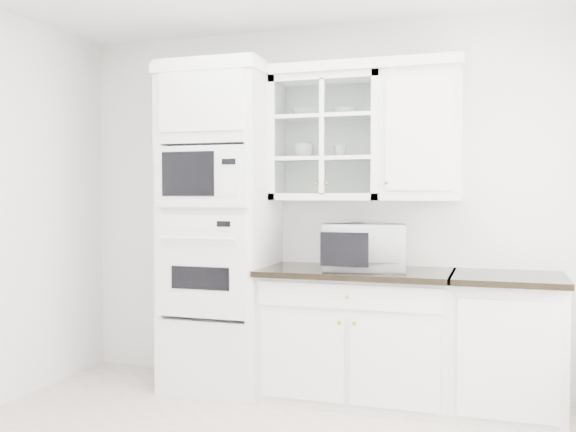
% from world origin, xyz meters
% --- Properties ---
extents(room_shell, '(4.00, 3.50, 2.70)m').
position_xyz_m(room_shell, '(0.00, 0.43, 1.78)').
color(room_shell, white).
rests_on(room_shell, ground).
extents(oven_column, '(0.76, 0.68, 2.40)m').
position_xyz_m(oven_column, '(-0.75, 1.42, 1.20)').
color(oven_column, white).
rests_on(oven_column, ground).
extents(base_cabinet_run, '(1.32, 0.67, 0.92)m').
position_xyz_m(base_cabinet_run, '(0.28, 1.45, 0.46)').
color(base_cabinet_run, white).
rests_on(base_cabinet_run, ground).
extents(extra_base_cabinet, '(0.72, 0.67, 0.92)m').
position_xyz_m(extra_base_cabinet, '(1.28, 1.45, 0.46)').
color(extra_base_cabinet, white).
rests_on(extra_base_cabinet, ground).
extents(upper_cabinet_glass, '(0.80, 0.33, 0.90)m').
position_xyz_m(upper_cabinet_glass, '(0.03, 1.58, 1.85)').
color(upper_cabinet_glass, white).
rests_on(upper_cabinet_glass, room_shell).
extents(upper_cabinet_solid, '(0.55, 0.33, 0.90)m').
position_xyz_m(upper_cabinet_solid, '(0.71, 1.58, 1.85)').
color(upper_cabinet_solid, white).
rests_on(upper_cabinet_solid, room_shell).
extents(crown_molding, '(2.14, 0.38, 0.07)m').
position_xyz_m(crown_molding, '(-0.07, 1.56, 2.33)').
color(crown_molding, white).
rests_on(crown_molding, room_shell).
extents(countertop_microwave, '(0.64, 0.56, 0.32)m').
position_xyz_m(countertop_microwave, '(0.33, 1.41, 1.08)').
color(countertop_microwave, white).
rests_on(countertop_microwave, base_cabinet_run).
extents(bowl_a, '(0.28, 0.28, 0.06)m').
position_xyz_m(bowl_a, '(-0.13, 1.59, 2.04)').
color(bowl_a, white).
rests_on(bowl_a, upper_cabinet_glass).
extents(bowl_b, '(0.18, 0.18, 0.05)m').
position_xyz_m(bowl_b, '(0.16, 1.59, 2.04)').
color(bowl_b, white).
rests_on(bowl_b, upper_cabinet_glass).
extents(cup_a, '(0.16, 0.16, 0.11)m').
position_xyz_m(cup_a, '(-0.15, 1.59, 1.76)').
color(cup_a, white).
rests_on(cup_a, upper_cabinet_glass).
extents(cup_b, '(0.11, 0.11, 0.09)m').
position_xyz_m(cup_b, '(0.12, 1.58, 1.76)').
color(cup_b, white).
rests_on(cup_b, upper_cabinet_glass).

